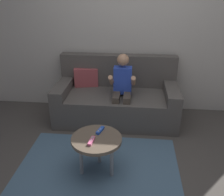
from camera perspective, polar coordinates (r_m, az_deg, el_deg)
The scene contains 8 objects.
ground_plane at distance 2.57m, azimuth 3.82°, elevation -19.70°, with size 9.04×9.04×0.00m, color #4C4742.
wall_back at distance 3.65m, azimuth 5.46°, elevation 16.04°, with size 4.52×0.05×2.50m, color beige.
couch at distance 3.56m, azimuth 0.97°, elevation -0.13°, with size 1.68×0.80×0.87m.
person_seated_on_couch at distance 3.28m, azimuth 2.35°, elevation 2.49°, with size 0.34×0.41×0.98m.
coffee_table at distance 2.50m, azimuth -3.55°, elevation -9.98°, with size 0.50×0.50×0.42m.
area_rug at distance 2.73m, azimuth -3.34°, elevation -16.42°, with size 1.71×1.32×0.01m, color slate.
game_remote_pink_near_edge at distance 2.41m, azimuth -4.74°, elevation -9.77°, with size 0.05×0.14×0.03m.
game_remote_blue_center at distance 2.56m, azimuth -2.74°, elevation -7.41°, with size 0.07×0.14×0.03m.
Camera 1 is at (0.02, -1.84, 1.80)m, focal length 39.88 mm.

